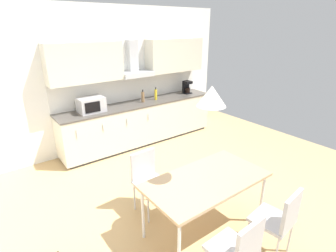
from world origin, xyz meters
TOP-DOWN VIEW (x-y plane):
  - ground_plane at (0.00, 0.00)m, footprint 7.35×7.71m
  - wall_back at (0.00, 2.62)m, footprint 5.88×0.10m
  - kitchen_counter at (0.63, 2.26)m, footprint 3.54×0.66m
  - backsplash_tile at (0.63, 2.56)m, footprint 3.52×0.02m
  - upper_wall_cabinets at (0.63, 2.40)m, footprint 3.52×0.40m
  - microwave at (-0.44, 2.25)m, footprint 0.48×0.35m
  - coffee_maker at (1.97, 2.28)m, footprint 0.18×0.19m
  - bottle_yellow at (1.04, 2.24)m, footprint 0.06×0.06m
  - bottle_brown at (0.70, 2.24)m, footprint 0.07×0.07m
  - dining_table at (-0.16, -0.57)m, footprint 1.51×0.80m
  - chair_near_left at (-0.50, -1.35)m, footprint 0.41×0.41m
  - chair_near_right at (0.19, -1.35)m, footprint 0.44×0.44m
  - chair_far_left at (-0.50, 0.22)m, footprint 0.41×0.41m
  - pendant_lamp at (-0.16, -0.57)m, footprint 0.32×0.32m

SIDE VIEW (x-z plane):
  - ground_plane at x=0.00m, z-range -0.02..0.00m
  - kitchen_counter at x=0.63m, z-range 0.00..0.92m
  - chair_near_left at x=-0.50m, z-range 0.10..0.97m
  - chair_near_right at x=0.19m, z-range 0.10..0.97m
  - chair_far_left at x=-0.50m, z-range 0.10..0.97m
  - dining_table at x=-0.16m, z-range 0.33..1.08m
  - bottle_brown at x=0.70m, z-range 0.90..1.17m
  - bottle_yellow at x=1.04m, z-range 0.90..1.18m
  - microwave at x=-0.44m, z-range 0.92..1.20m
  - coffee_maker at x=1.97m, z-range 0.92..1.22m
  - backsplash_tile at x=0.63m, z-range 0.92..1.41m
  - wall_back at x=0.00m, z-range 0.00..2.86m
  - pendant_lamp at x=-0.16m, z-range 1.66..1.88m
  - upper_wall_cabinets at x=0.63m, z-range 1.45..2.18m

